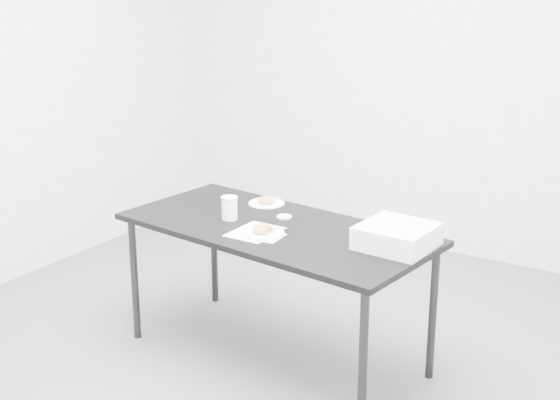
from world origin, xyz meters
The scene contains 14 objects.
floor centered at (0.00, 0.00, 0.00)m, with size 4.00×4.00×0.00m, color #515056.
wall_back centered at (0.00, 2.00, 1.35)m, with size 4.00×0.02×2.70m, color white.
table centered at (0.03, 0.01, 0.68)m, with size 1.68×0.93×0.73m.
scorecard centered at (0.00, -0.11, 0.73)m, with size 0.21×0.27×0.00m, color white.
logo_patch centered at (0.09, -0.03, 0.73)m, with size 0.04×0.04×0.00m, color green.
pen centered at (0.06, -0.04, 0.74)m, with size 0.01×0.01×0.13m, color #0C8D4B.
napkin centered at (0.08, -0.14, 0.73)m, with size 0.15×0.15×0.00m, color white.
plate_near centered at (0.04, -0.12, 0.74)m, with size 0.21×0.21×0.01m, color white.
donut_near centered at (0.04, -0.12, 0.76)m, with size 0.10×0.10×0.03m, color #C0793C.
plate_far centered at (-0.22, 0.31, 0.73)m, with size 0.20×0.20×0.01m, color white.
donut_far centered at (-0.22, 0.31, 0.75)m, with size 0.09×0.09×0.03m, color #C0793C.
coffee_cup centered at (-0.23, -0.02, 0.79)m, with size 0.08×0.08×0.12m, color white.
cup_lid centered at (0.00, 0.15, 0.74)m, with size 0.08×0.08×0.01m, color silver.
bakery_box centered at (0.67, 0.07, 0.79)m, with size 0.32×0.32×0.11m, color white.
Camera 1 is at (2.04, -3.13, 2.02)m, focal length 50.00 mm.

